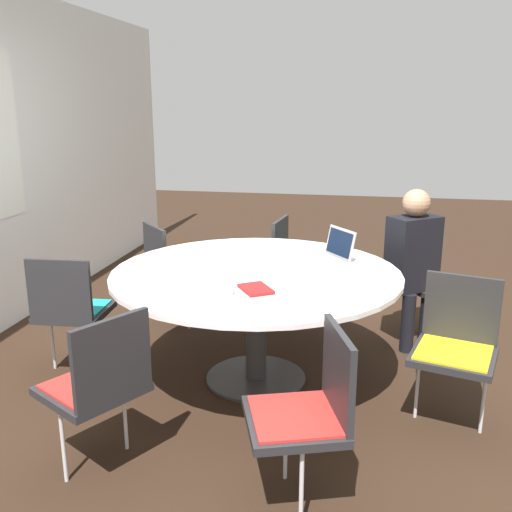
{
  "coord_description": "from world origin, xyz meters",
  "views": [
    {
      "loc": [
        -3.41,
        -0.66,
        1.8
      ],
      "look_at": [
        0.0,
        0.0,
        0.86
      ],
      "focal_mm": 40.0,
      "sensor_mm": 36.0,
      "label": 1
    }
  ],
  "objects_px": {
    "chair_2": "(170,266)",
    "chair_5": "(309,405)",
    "chair_0": "(429,275)",
    "chair_4": "(99,379)",
    "chair_1": "(294,260)",
    "chair_6": "(456,340)",
    "person_0": "(414,257)",
    "laptop": "(332,253)",
    "spiral_notebook": "(256,289)",
    "chair_3": "(70,305)",
    "coffee_cup": "(225,289)"
  },
  "relations": [
    {
      "from": "chair_2",
      "to": "chair_5",
      "type": "distance_m",
      "value": 2.42
    },
    {
      "from": "chair_6",
      "to": "spiral_notebook",
      "type": "relative_size",
      "value": 3.28
    },
    {
      "from": "chair_0",
      "to": "chair_6",
      "type": "distance_m",
      "value": 1.26
    },
    {
      "from": "chair_2",
      "to": "laptop",
      "type": "relative_size",
      "value": 2.18
    },
    {
      "from": "chair_0",
      "to": "laptop",
      "type": "distance_m",
      "value": 1.01
    },
    {
      "from": "chair_0",
      "to": "person_0",
      "type": "relative_size",
      "value": 0.71
    },
    {
      "from": "chair_4",
      "to": "spiral_notebook",
      "type": "xyz_separation_m",
      "value": [
        0.72,
        -0.64,
        0.27
      ]
    },
    {
      "from": "chair_1",
      "to": "coffee_cup",
      "type": "height_order",
      "value": "coffee_cup"
    },
    {
      "from": "laptop",
      "to": "person_0",
      "type": "bearing_deg",
      "value": 88.82
    },
    {
      "from": "chair_0",
      "to": "chair_5",
      "type": "height_order",
      "value": "same"
    },
    {
      "from": "chair_2",
      "to": "spiral_notebook",
      "type": "height_order",
      "value": "chair_2"
    },
    {
      "from": "chair_5",
      "to": "chair_3",
      "type": "bearing_deg",
      "value": 40.9
    },
    {
      "from": "chair_0",
      "to": "chair_5",
      "type": "distance_m",
      "value": 2.25
    },
    {
      "from": "chair_2",
      "to": "laptop",
      "type": "xyz_separation_m",
      "value": [
        -0.51,
        -1.34,
        0.31
      ]
    },
    {
      "from": "chair_4",
      "to": "chair_5",
      "type": "distance_m",
      "value": 1.02
    },
    {
      "from": "chair_2",
      "to": "chair_3",
      "type": "bearing_deg",
      "value": -60.97
    },
    {
      "from": "chair_2",
      "to": "chair_0",
      "type": "bearing_deg",
      "value": 50.99
    },
    {
      "from": "chair_2",
      "to": "laptop",
      "type": "bearing_deg",
      "value": 26.53
    },
    {
      "from": "chair_0",
      "to": "chair_3",
      "type": "xyz_separation_m",
      "value": [
        -1.15,
        2.4,
        0.0
      ]
    },
    {
      "from": "chair_6",
      "to": "person_0",
      "type": "relative_size",
      "value": 0.71
    },
    {
      "from": "chair_0",
      "to": "chair_1",
      "type": "xyz_separation_m",
      "value": [
        0.24,
        1.08,
        0.0
      ]
    },
    {
      "from": "chair_1",
      "to": "chair_6",
      "type": "xyz_separation_m",
      "value": [
        -1.51,
        -1.11,
        0.0
      ]
    },
    {
      "from": "chair_2",
      "to": "chair_3",
      "type": "height_order",
      "value": "same"
    },
    {
      "from": "chair_2",
      "to": "chair_5",
      "type": "bearing_deg",
      "value": -8.72
    },
    {
      "from": "person_0",
      "to": "coffee_cup",
      "type": "distance_m",
      "value": 1.71
    },
    {
      "from": "chair_5",
      "to": "chair_6",
      "type": "height_order",
      "value": "same"
    },
    {
      "from": "chair_0",
      "to": "chair_1",
      "type": "height_order",
      "value": "same"
    },
    {
      "from": "chair_1",
      "to": "chair_4",
      "type": "relative_size",
      "value": 1.0
    },
    {
      "from": "chair_1",
      "to": "chair_0",
      "type": "bearing_deg",
      "value": 84.84
    },
    {
      "from": "chair_4",
      "to": "chair_5",
      "type": "bearing_deg",
      "value": -62.37
    },
    {
      "from": "chair_4",
      "to": "chair_0",
      "type": "bearing_deg",
      "value": -9.52
    },
    {
      "from": "chair_1",
      "to": "chair_4",
      "type": "distance_m",
      "value": 2.42
    },
    {
      "from": "chair_4",
      "to": "coffee_cup",
      "type": "bearing_deg",
      "value": -9.69
    },
    {
      "from": "person_0",
      "to": "laptop",
      "type": "height_order",
      "value": "person_0"
    },
    {
      "from": "chair_3",
      "to": "laptop",
      "type": "relative_size",
      "value": 2.18
    },
    {
      "from": "chair_5",
      "to": "spiral_notebook",
      "type": "distance_m",
      "value": 0.9
    },
    {
      "from": "chair_4",
      "to": "coffee_cup",
      "type": "distance_m",
      "value": 0.82
    },
    {
      "from": "chair_1",
      "to": "chair_3",
      "type": "height_order",
      "value": "same"
    },
    {
      "from": "coffee_cup",
      "to": "chair_6",
      "type": "bearing_deg",
      "value": -79.36
    },
    {
      "from": "chair_0",
      "to": "chair_2",
      "type": "xyz_separation_m",
      "value": [
        -0.12,
        2.06,
        0.0
      ]
    },
    {
      "from": "chair_1",
      "to": "chair_6",
      "type": "height_order",
      "value": "same"
    },
    {
      "from": "spiral_notebook",
      "to": "chair_0",
      "type": "bearing_deg",
      "value": -38.8
    },
    {
      "from": "chair_1",
      "to": "chair_6",
      "type": "bearing_deg",
      "value": 43.9
    },
    {
      "from": "laptop",
      "to": "chair_0",
      "type": "bearing_deg",
      "value": 94.04
    },
    {
      "from": "person_0",
      "to": "laptop",
      "type": "relative_size",
      "value": 3.08
    },
    {
      "from": "chair_4",
      "to": "laptop",
      "type": "relative_size",
      "value": 2.18
    },
    {
      "from": "chair_2",
      "to": "chair_5",
      "type": "height_order",
      "value": "same"
    },
    {
      "from": "chair_5",
      "to": "spiral_notebook",
      "type": "relative_size",
      "value": 3.28
    },
    {
      "from": "chair_4",
      "to": "coffee_cup",
      "type": "relative_size",
      "value": 9.24
    },
    {
      "from": "chair_1",
      "to": "chair_4",
      "type": "xyz_separation_m",
      "value": [
        -2.33,
        0.66,
        0.0
      ]
    }
  ]
}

